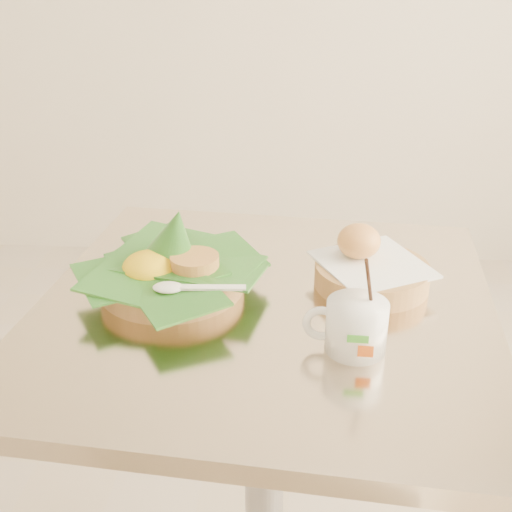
# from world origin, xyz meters

# --- Properties ---
(cafe_table) EXTENTS (0.76, 0.76, 0.75)m
(cafe_table) POSITION_xyz_m (0.18, 0.06, 0.53)
(cafe_table) COLOR gray
(cafe_table) RESTS_ON floor
(rice_basket) EXTENTS (0.29, 0.29, 0.15)m
(rice_basket) POSITION_xyz_m (0.03, 0.09, 0.79)
(rice_basket) COLOR #AD834A
(rice_basket) RESTS_ON cafe_table
(bread_basket) EXTENTS (0.21, 0.21, 0.10)m
(bread_basket) POSITION_xyz_m (0.35, 0.13, 0.78)
(bread_basket) COLOR #AD834A
(bread_basket) RESTS_ON cafe_table
(coffee_mug) EXTENTS (0.11, 0.09, 0.14)m
(coffee_mug) POSITION_xyz_m (0.31, -0.06, 0.79)
(coffee_mug) COLOR white
(coffee_mug) RESTS_ON cafe_table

